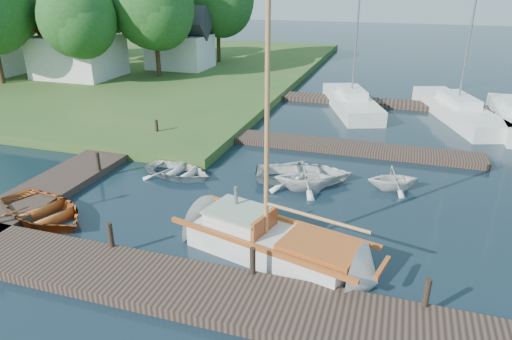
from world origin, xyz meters
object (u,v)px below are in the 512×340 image
(tender_c, at_px, (304,172))
(tree_3, at_px, (154,7))
(sailboat, at_px, (276,246))
(tender_b, at_px, (306,175))
(mooring_post_1, at_px, (111,235))
(tree_5, at_px, (9,7))
(dinghy, at_px, (43,208))
(house_c, at_px, (180,44))
(mooring_post_4, at_px, (98,161))
(tender_d, at_px, (394,177))
(marina_boat_3, at_px, (457,109))
(house_a, at_px, (77,45))
(tender_a, at_px, (178,169))
(tree_2, at_px, (78,17))
(marina_boat_1, at_px, (351,101))
(mooring_post_3, at_px, (427,293))
(mooring_post_2, at_px, (253,261))

(tender_c, bearing_deg, tree_3, 30.47)
(sailboat, height_order, tender_b, sailboat)
(tree_3, bearing_deg, mooring_post_1, -64.49)
(sailboat, distance_m, tree_5, 39.88)
(dinghy, bearing_deg, house_c, 36.43)
(mooring_post_4, relative_size, tender_d, 0.38)
(marina_boat_3, bearing_deg, house_a, 68.14)
(mooring_post_1, bearing_deg, house_c, 112.17)
(tender_a, bearing_deg, house_a, 58.63)
(tree_2, distance_m, tree_5, 13.42)
(tender_c, height_order, marina_boat_1, marina_boat_1)
(marina_boat_1, xyz_separation_m, tree_5, (-31.89, 5.89, 4.85))
(mooring_post_3, distance_m, tender_a, 11.57)
(mooring_post_1, xyz_separation_m, tender_a, (-0.84, 6.09, -0.38))
(mooring_post_1, height_order, house_c, house_c)
(tree_5, bearing_deg, sailboat, -36.57)
(marina_boat_1, distance_m, house_a, 22.10)
(tree_3, bearing_deg, tender_c, -45.82)
(marina_boat_3, bearing_deg, tender_b, 134.53)
(mooring_post_3, distance_m, dinghy, 12.68)
(sailboat, relative_size, tender_a, 3.16)
(tender_c, distance_m, house_c, 25.13)
(mooring_post_4, bearing_deg, mooring_post_1, -51.34)
(mooring_post_4, xyz_separation_m, house_a, (-13.00, 16.00, 2.26))
(mooring_post_2, bearing_deg, dinghy, 171.43)
(house_a, bearing_deg, tree_2, -44.25)
(marina_boat_3, bearing_deg, tender_a, 119.23)
(mooring_post_2, height_order, tree_3, tree_3)
(sailboat, relative_size, dinghy, 2.44)
(tender_b, relative_size, tree_2, 0.31)
(sailboat, height_order, tender_c, sailboat)
(mooring_post_3, relative_size, sailboat, 0.08)
(tender_c, xyz_separation_m, house_a, (-21.37, 13.76, 2.55))
(tender_b, height_order, house_a, house_a)
(marina_boat_1, bearing_deg, tree_3, 55.94)
(mooring_post_4, xyz_separation_m, tender_c, (8.37, 2.24, -0.29))
(marina_boat_3, xyz_separation_m, tree_3, (-22.21, 3.83, 5.25))
(mooring_post_1, distance_m, tender_d, 10.96)
(mooring_post_1, distance_m, mooring_post_3, 9.00)
(mooring_post_1, relative_size, sailboat, 0.08)
(tender_a, bearing_deg, marina_boat_3, -31.20)
(tender_b, distance_m, house_c, 25.91)
(mooring_post_2, height_order, tender_d, mooring_post_2)
(marina_boat_3, height_order, tree_5, marina_boat_3)
(mooring_post_4, relative_size, tree_3, 0.09)
(tender_b, height_order, tree_5, tree_5)
(tender_d, height_order, marina_boat_1, marina_boat_1)
(mooring_post_1, bearing_deg, mooring_post_2, 0.00)
(marina_boat_3, distance_m, tree_2, 26.62)
(mooring_post_4, bearing_deg, tender_b, 9.32)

